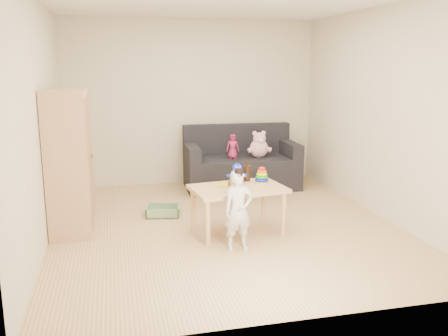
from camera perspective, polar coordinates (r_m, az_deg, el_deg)
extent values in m
plane|color=tan|center=(5.75, 0.09, -6.88)|extent=(4.50, 4.50, 0.00)
plane|color=beige|center=(7.66, -3.83, 7.85)|extent=(4.00, 0.00, 4.00)
plane|color=beige|center=(3.34, 9.05, 1.97)|extent=(4.00, 0.00, 4.00)
plane|color=beige|center=(5.37, -21.24, 5.16)|extent=(0.00, 4.50, 4.50)
plane|color=beige|center=(6.24, 18.39, 6.25)|extent=(0.00, 4.50, 4.50)
cube|color=tan|center=(5.70, -18.13, 0.82)|extent=(0.45, 0.91, 1.63)
cube|color=black|center=(7.42, 2.10, -0.53)|extent=(1.76, 0.92, 0.49)
cube|color=tan|center=(5.42, 1.66, -5.07)|extent=(1.11, 0.78, 0.54)
imported|color=silver|center=(4.91, 1.74, -5.25)|extent=(0.31, 0.22, 0.82)
imported|color=#AB2054|center=(7.22, 1.05, 2.58)|extent=(0.21, 0.16, 0.37)
cylinder|color=yellow|center=(5.55, 4.56, -1.69)|extent=(0.15, 0.15, 0.02)
cylinder|color=silver|center=(5.53, 4.57, -0.80)|extent=(0.02, 0.02, 0.18)
torus|color=#0E11E7|center=(5.54, 4.56, -1.42)|extent=(0.16, 0.16, 0.04)
torus|color=#218C15|center=(5.54, 4.57, -1.07)|extent=(0.14, 0.14, 0.04)
torus|color=#C1E00B|center=(5.53, 4.58, -0.72)|extent=(0.13, 0.13, 0.03)
torus|color=#FF5B0D|center=(5.52, 4.58, -0.39)|extent=(0.11, 0.11, 0.03)
torus|color=red|center=(5.51, 4.59, -0.07)|extent=(0.09, 0.09, 0.03)
cylinder|color=black|center=(5.61, 2.78, -0.63)|extent=(0.08, 0.08, 0.19)
cylinder|color=black|center=(5.59, 2.79, 0.45)|extent=(0.04, 0.04, 0.05)
cylinder|color=black|center=(5.58, 2.80, 0.76)|extent=(0.05, 0.05, 0.02)
cube|color=#C9CA15|center=(5.40, 0.02, -2.06)|extent=(0.19, 0.19, 0.01)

